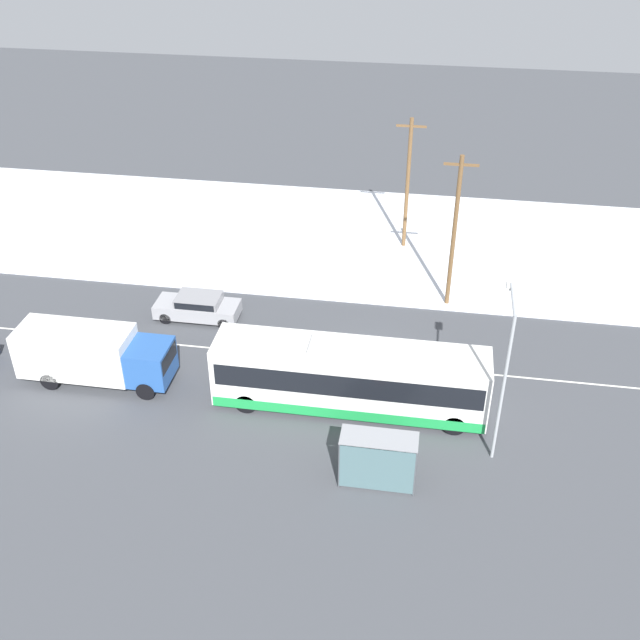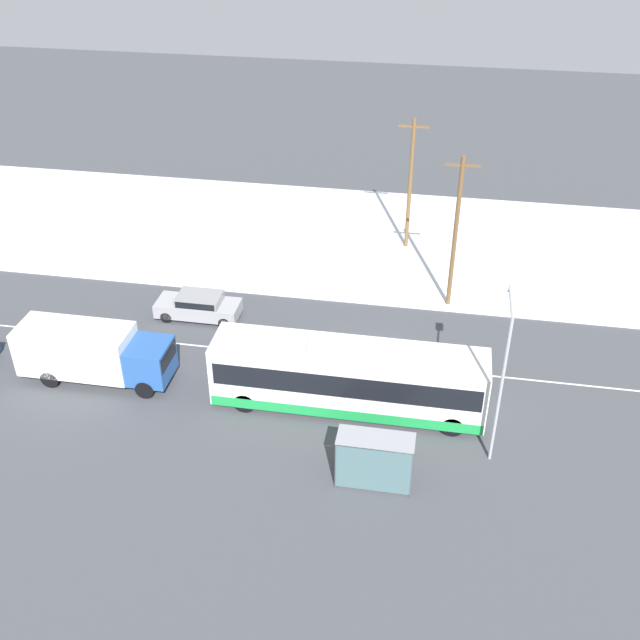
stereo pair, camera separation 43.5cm
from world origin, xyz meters
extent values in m
plane|color=#424449|center=(0.00, 0.00, 0.00)|extent=(120.00, 120.00, 0.00)
cube|color=silver|center=(0.00, 13.57, 0.06)|extent=(80.00, 15.87, 0.12)
cube|color=silver|center=(0.00, 0.00, 0.00)|extent=(60.00, 0.12, 0.00)
cube|color=white|center=(-0.54, -3.56, 1.74)|extent=(12.43, 2.55, 2.93)
cube|color=black|center=(-0.54, -3.56, 2.09)|extent=(11.94, 2.57, 1.12)
cube|color=green|center=(-0.54, -3.56, 0.54)|extent=(12.31, 2.57, 0.53)
cube|color=#B2B2B2|center=(-1.48, -3.56, 3.33)|extent=(1.80, 1.40, 0.24)
cylinder|color=black|center=(4.27, -4.69, 0.50)|extent=(1.00, 0.28, 1.00)
cylinder|color=black|center=(4.27, -2.42, 0.50)|extent=(1.00, 0.28, 1.00)
cylinder|color=black|center=(-5.16, -4.69, 0.50)|extent=(1.00, 0.28, 1.00)
cylinder|color=black|center=(-5.16, -2.42, 0.50)|extent=(1.00, 0.28, 1.00)
cube|color=silver|center=(-13.74, -3.50, 1.65)|extent=(5.48, 2.30, 2.30)
cube|color=#2856A3|center=(-10.06, -3.50, 1.39)|extent=(1.90, 2.19, 1.80)
cube|color=black|center=(-9.13, -3.50, 1.75)|extent=(0.06, 1.96, 0.79)
cylinder|color=black|center=(-10.06, -4.52, 0.45)|extent=(0.90, 0.26, 0.90)
cylinder|color=black|center=(-10.06, -2.48, 0.45)|extent=(0.90, 0.26, 0.90)
cylinder|color=black|center=(-14.84, -4.52, 0.45)|extent=(0.90, 0.26, 0.90)
cylinder|color=black|center=(-14.84, -2.48, 0.45)|extent=(0.90, 0.26, 0.90)
cube|color=#9E9EA3|center=(-9.73, 2.69, 0.59)|extent=(4.57, 1.80, 0.74)
cube|color=gray|center=(-9.62, 2.69, 1.19)|extent=(2.38, 1.66, 0.46)
cube|color=black|center=(-9.62, 2.69, 1.20)|extent=(2.19, 1.69, 0.37)
cylinder|color=black|center=(-11.32, 1.90, 0.32)|extent=(0.64, 0.22, 0.64)
cylinder|color=black|center=(-11.32, 3.48, 0.32)|extent=(0.64, 0.22, 0.64)
cylinder|color=black|center=(-8.05, 1.90, 0.32)|extent=(0.64, 0.22, 0.64)
cylinder|color=black|center=(-8.05, 3.48, 0.32)|extent=(0.64, 0.22, 0.64)
cylinder|color=#23232D|center=(0.70, -7.04, 0.41)|extent=(0.13, 0.13, 0.83)
cylinder|color=#23232D|center=(0.96, -7.04, 0.41)|extent=(0.13, 0.13, 0.83)
cube|color=maroon|center=(0.83, -7.04, 1.17)|extent=(0.43, 0.23, 0.69)
sphere|color=tan|center=(0.83, -7.04, 1.66)|extent=(0.29, 0.29, 0.29)
cylinder|color=maroon|center=(0.56, -7.04, 1.14)|extent=(0.11, 0.11, 0.65)
cylinder|color=maroon|center=(1.10, -7.04, 1.14)|extent=(0.11, 0.11, 0.65)
cube|color=gray|center=(1.21, -8.19, 2.37)|extent=(3.10, 1.20, 0.06)
cube|color=slate|center=(1.21, -8.77, 1.20)|extent=(2.98, 0.04, 2.16)
cylinder|color=#474C51|center=(-0.30, -7.63, 1.17)|extent=(0.08, 0.08, 2.34)
cylinder|color=#474C51|center=(2.72, -7.63, 1.17)|extent=(0.08, 0.08, 2.34)
cylinder|color=#474C51|center=(-0.30, -8.75, 1.17)|extent=(0.08, 0.08, 2.34)
cylinder|color=#474C51|center=(2.72, -8.75, 1.17)|extent=(0.08, 0.08, 2.34)
cylinder|color=#9EA3A8|center=(5.92, -5.93, 3.59)|extent=(0.14, 0.14, 7.18)
cylinder|color=#9EA3A8|center=(5.92, -4.61, 7.03)|extent=(0.10, 2.64, 0.10)
cube|color=silver|center=(5.92, -3.29, 6.96)|extent=(0.36, 0.60, 0.16)
cylinder|color=brown|center=(3.76, 6.32, 4.42)|extent=(0.24, 0.24, 8.84)
cube|color=brown|center=(3.76, 6.32, 8.34)|extent=(1.80, 0.12, 0.12)
cylinder|color=brown|center=(0.86, 13.07, 4.24)|extent=(0.24, 0.24, 8.48)
cube|color=brown|center=(0.86, 13.07, 7.98)|extent=(1.80, 0.12, 0.12)
camera|label=1|loc=(2.46, -30.53, 22.26)|focal=42.00mm
camera|label=2|loc=(2.89, -30.46, 22.26)|focal=42.00mm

